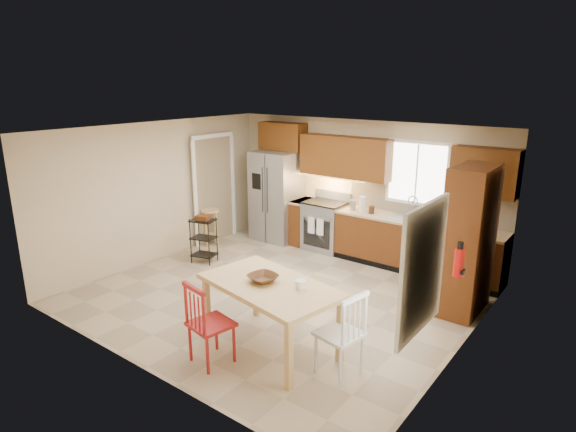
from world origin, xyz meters
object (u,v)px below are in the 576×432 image
(dining_table, at_px, (270,316))
(chair_white, at_px, (339,332))
(fire_extinguisher, at_px, (459,263))
(bar_stool, at_px, (211,227))
(range_stove, at_px, (325,226))
(refrigerator, at_px, (277,196))
(soap_bottle, at_px, (427,218))
(utility_cart, at_px, (204,240))
(chair_red, at_px, (211,322))
(table_jar, at_px, (301,286))
(table_bowl, at_px, (263,282))
(pantry, at_px, (469,241))

(dining_table, bearing_deg, chair_white, 13.56)
(fire_extinguisher, bearing_deg, bar_stool, 170.42)
(range_stove, relative_size, dining_table, 0.54)
(refrigerator, bearing_deg, range_stove, 2.99)
(fire_extinguisher, bearing_deg, refrigerator, 155.48)
(soap_bottle, distance_m, utility_cart, 3.90)
(chair_red, xyz_separation_m, bar_stool, (-3.01, 2.92, -0.14))
(fire_extinguisher, bearing_deg, table_jar, -137.06)
(fire_extinguisher, xyz_separation_m, bar_stool, (-5.13, 0.87, -0.73))
(fire_extinguisher, relative_size, utility_cart, 0.43)
(dining_table, distance_m, utility_cart, 3.17)
(soap_bottle, xyz_separation_m, bar_stool, (-3.98, -1.08, -0.63))
(range_stove, bearing_deg, soap_bottle, -2.40)
(utility_cart, bearing_deg, bar_stool, 113.00)
(range_stove, bearing_deg, fire_extinguisher, -32.62)
(chair_white, bearing_deg, refrigerator, 57.12)
(chair_white, distance_m, table_bowl, 1.11)
(soap_bottle, bearing_deg, utility_cart, -151.77)
(table_jar, bearing_deg, pantry, 63.08)
(range_stove, bearing_deg, dining_table, -67.64)
(range_stove, bearing_deg, refrigerator, -177.01)
(dining_table, distance_m, table_jar, 0.60)
(refrigerator, distance_m, range_stove, 1.24)
(range_stove, distance_m, dining_table, 3.72)
(table_jar, relative_size, bar_stool, 0.22)
(pantry, xyz_separation_m, bar_stool, (-4.93, -0.18, -0.68))
(soap_bottle, height_order, fire_extinguisher, fire_extinguisher)
(chair_white, height_order, table_jar, chair_white)
(chair_white, xyz_separation_m, table_jar, (-0.57, 0.06, 0.38))
(soap_bottle, height_order, dining_table, soap_bottle)
(dining_table, bearing_deg, refrigerator, 137.76)
(range_stove, height_order, bar_stool, range_stove)
(soap_bottle, relative_size, dining_table, 0.11)
(refrigerator, xyz_separation_m, chair_white, (3.51, -3.33, -0.41))
(table_jar, relative_size, utility_cart, 0.19)
(table_bowl, xyz_separation_m, bar_stool, (-3.26, 2.27, -0.48))
(range_stove, bearing_deg, pantry, -18.29)
(pantry, relative_size, chair_red, 2.08)
(pantry, bearing_deg, fire_extinguisher, -79.22)
(fire_extinguisher, bearing_deg, pantry, 100.78)
(table_bowl, bearing_deg, dining_table, 0.00)
(chair_red, distance_m, chair_white, 1.48)
(pantry, relative_size, utility_cart, 2.53)
(pantry, distance_m, table_bowl, 2.98)
(bar_stool, relative_size, utility_cart, 0.88)
(pantry, bearing_deg, range_stove, 161.71)
(refrigerator, height_order, chair_red, refrigerator)
(range_stove, height_order, dining_table, range_stove)
(utility_cart, bearing_deg, chair_white, -36.71)
(chair_red, bearing_deg, table_jar, 56.77)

